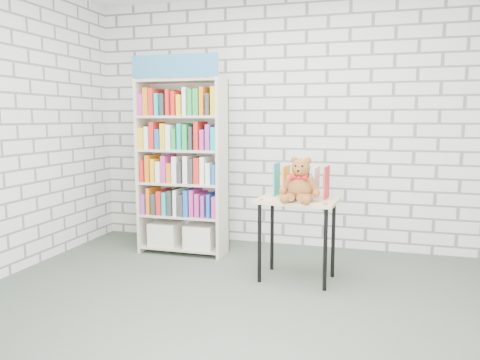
# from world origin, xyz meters

# --- Properties ---
(ground) EXTENTS (4.50, 4.50, 0.00)m
(ground) POSITION_xyz_m (0.00, 0.00, 0.00)
(ground) COLOR #414D41
(ground) RESTS_ON ground
(room_shell) EXTENTS (4.52, 4.02, 2.81)m
(room_shell) POSITION_xyz_m (0.00, 0.00, 1.78)
(room_shell) COLOR silver
(room_shell) RESTS_ON ground
(bookshelf) EXTENTS (0.93, 0.36, 2.09)m
(bookshelf) POSITION_xyz_m (-0.98, 1.36, 0.95)
(bookshelf) COLOR beige
(bookshelf) RESTS_ON ground
(display_table) EXTENTS (0.73, 0.54, 0.75)m
(display_table) POSITION_xyz_m (0.35, 0.83, 0.64)
(display_table) COLOR tan
(display_table) RESTS_ON ground
(table_books) EXTENTS (0.50, 0.26, 0.29)m
(table_books) POSITION_xyz_m (0.36, 0.94, 0.89)
(table_books) COLOR #2BA6BC
(table_books) RESTS_ON display_table
(teddy_bear) EXTENTS (0.36, 0.33, 0.38)m
(teddy_bear) POSITION_xyz_m (0.38, 0.71, 0.90)
(teddy_bear) COLOR brown
(teddy_bear) RESTS_ON display_table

